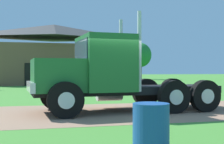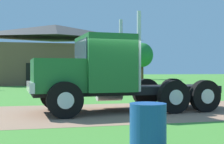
% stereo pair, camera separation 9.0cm
% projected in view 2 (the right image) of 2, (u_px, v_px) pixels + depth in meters
% --- Properties ---
extents(ground_plane, '(200.00, 200.00, 0.00)m').
position_uv_depth(ground_plane, '(114.00, 112.00, 11.04)').
color(ground_plane, '#468B33').
extents(dirt_track, '(120.00, 5.33, 0.01)m').
position_uv_depth(dirt_track, '(114.00, 112.00, 11.04)').
color(dirt_track, '#99745A').
rests_on(dirt_track, ground_plane).
extents(truck_foreground_white, '(7.20, 3.14, 3.51)m').
position_uv_depth(truck_foreground_white, '(103.00, 76.00, 11.14)').
color(truck_foreground_white, black).
rests_on(truck_foreground_white, ground_plane).
extents(steel_barrel, '(0.63, 0.63, 0.92)m').
position_uv_depth(steel_barrel, '(148.00, 130.00, 5.29)').
color(steel_barrel, '#19478C').
rests_on(steel_barrel, ground_plane).
extents(shed_building, '(14.02, 5.73, 6.36)m').
position_uv_depth(shed_building, '(55.00, 55.00, 32.90)').
color(shed_building, brown).
rests_on(shed_building, ground_plane).
extents(tree_mid, '(3.52, 3.52, 6.86)m').
position_uv_depth(tree_mid, '(86.00, 50.00, 50.39)').
color(tree_mid, '#513823').
rests_on(tree_mid, ground_plane).
extents(tree_right, '(3.61, 3.61, 6.01)m').
position_uv_depth(tree_right, '(142.00, 55.00, 51.00)').
color(tree_right, '#513823').
rests_on(tree_right, ground_plane).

